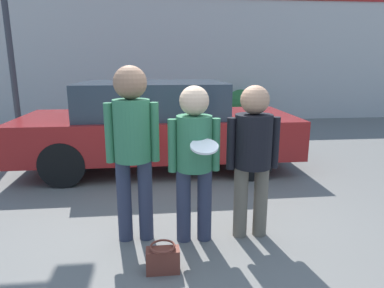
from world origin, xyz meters
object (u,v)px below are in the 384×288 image
at_px(person_left, 132,138).
at_px(handbag, 163,259).
at_px(person_right, 253,149).
at_px(shrub, 241,106).
at_px(parked_car_near, 157,125).
at_px(person_middle_with_frisbee, 194,152).

bearing_deg(person_left, handbag, -66.90).
height_order(person_left, person_right, person_left).
bearing_deg(person_right, shrub, 76.78).
bearing_deg(handbag, shrub, 70.99).
relative_size(person_left, parked_car_near, 0.39).
xyz_separation_m(person_left, parked_car_near, (0.26, 2.60, -0.34)).
relative_size(parked_car_near, handbag, 15.71).
xyz_separation_m(person_left, person_right, (1.23, -0.05, -0.14)).
xyz_separation_m(person_right, shrub, (1.63, 6.93, -0.45)).
height_order(parked_car_near, shrub, parked_car_near).
xyz_separation_m(person_middle_with_frisbee, parked_car_near, (-0.36, 2.69, -0.20)).
distance_m(person_right, parked_car_near, 2.83).
bearing_deg(person_left, shrub, 67.42).
height_order(person_middle_with_frisbee, person_right, person_middle_with_frisbee).
bearing_deg(parked_car_near, person_left, -95.68).
bearing_deg(handbag, person_middle_with_frisbee, 57.88).
height_order(person_left, parked_car_near, person_left).
height_order(parked_car_near, handbag, parked_car_near).
bearing_deg(shrub, handbag, -109.01).
bearing_deg(person_left, person_middle_with_frisbee, -8.08).
relative_size(person_middle_with_frisbee, shrub, 1.56).
bearing_deg(person_left, parked_car_near, 84.32).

